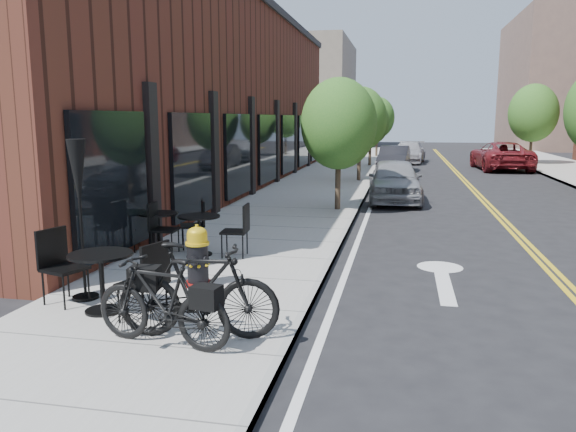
# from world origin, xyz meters

# --- Properties ---
(ground) EXTENTS (120.00, 120.00, 0.00)m
(ground) POSITION_xyz_m (0.00, 0.00, 0.00)
(ground) COLOR black
(ground) RESTS_ON ground
(sidewalk_near) EXTENTS (4.00, 70.00, 0.12)m
(sidewalk_near) POSITION_xyz_m (-2.00, 10.00, 0.06)
(sidewalk_near) COLOR #9E9B93
(sidewalk_near) RESTS_ON ground
(building_near) EXTENTS (5.00, 28.00, 7.00)m
(building_near) POSITION_xyz_m (-6.50, 14.00, 3.50)
(building_near) COLOR #4E2519
(building_near) RESTS_ON ground
(bg_building_left) EXTENTS (8.00, 14.00, 10.00)m
(bg_building_left) POSITION_xyz_m (-8.00, 48.00, 5.00)
(bg_building_left) COLOR #726656
(bg_building_left) RESTS_ON ground
(bg_building_right) EXTENTS (10.00, 16.00, 12.00)m
(bg_building_right) POSITION_xyz_m (16.00, 50.00, 6.00)
(bg_building_right) COLOR brown
(bg_building_right) RESTS_ON ground
(tree_near_a) EXTENTS (2.20, 2.20, 3.81)m
(tree_near_a) POSITION_xyz_m (-0.60, 9.00, 2.60)
(tree_near_a) COLOR #382B1E
(tree_near_a) RESTS_ON sidewalk_near
(tree_near_b) EXTENTS (2.30, 2.30, 3.98)m
(tree_near_b) POSITION_xyz_m (-0.60, 17.00, 2.71)
(tree_near_b) COLOR #382B1E
(tree_near_b) RESTS_ON sidewalk_near
(tree_near_c) EXTENTS (2.10, 2.10, 3.67)m
(tree_near_c) POSITION_xyz_m (-0.60, 25.00, 2.53)
(tree_near_c) COLOR #382B1E
(tree_near_c) RESTS_ON sidewalk_near
(tree_near_d) EXTENTS (2.40, 2.40, 4.11)m
(tree_near_d) POSITION_xyz_m (-0.60, 33.00, 2.79)
(tree_near_d) COLOR #382B1E
(tree_near_d) RESTS_ON sidewalk_near
(tree_far_c) EXTENTS (2.80, 2.80, 4.62)m
(tree_far_c) POSITION_xyz_m (8.60, 28.00, 3.06)
(tree_far_c) COLOR #382B1E
(tree_far_c) RESTS_ON sidewalk_far
(fire_hydrant) EXTENTS (0.55, 0.55, 1.00)m
(fire_hydrant) POSITION_xyz_m (-1.91, 0.89, 0.59)
(fire_hydrant) COLOR maroon
(fire_hydrant) RESTS_ON sidewalk_near
(bicycle_left) EXTENTS (1.86, 0.81, 1.08)m
(bicycle_left) POSITION_xyz_m (-1.46, -1.48, 0.66)
(bicycle_left) COLOR black
(bicycle_left) RESTS_ON sidewalk_near
(bicycle_right) EXTENTS (2.04, 0.80, 1.19)m
(bicycle_right) POSITION_xyz_m (-1.12, -1.17, 0.72)
(bicycle_right) COLOR black
(bicycle_right) RESTS_ON sidewalk_near
(bistro_set_a) EXTENTS (2.06, 1.09, 1.08)m
(bistro_set_a) POSITION_xyz_m (-2.76, -0.55, 0.66)
(bistro_set_a) COLOR black
(bistro_set_a) RESTS_ON sidewalk_near
(bistro_set_b) EXTENTS (1.91, 0.87, 1.02)m
(bistro_set_b) POSITION_xyz_m (-2.60, 2.83, 0.63)
(bistro_set_b) COLOR black
(bistro_set_b) RESTS_ON sidewalk_near
(bistro_set_c) EXTENTS (1.85, 1.18, 0.99)m
(bistro_set_c) POSITION_xyz_m (-3.58, 3.10, 0.62)
(bistro_set_c) COLOR black
(bistro_set_c) RESTS_ON sidewalk_near
(patio_umbrella) EXTENTS (0.38, 0.38, 2.36)m
(patio_umbrella) POSITION_xyz_m (-3.32, -0.07, 1.81)
(patio_umbrella) COLOR black
(patio_umbrella) RESTS_ON sidewalk_near
(parked_car_a) EXTENTS (1.94, 4.31, 1.44)m
(parked_car_a) POSITION_xyz_m (0.99, 11.70, 0.72)
(parked_car_a) COLOR gray
(parked_car_a) RESTS_ON ground
(parked_car_b) EXTENTS (1.71, 4.18, 1.35)m
(parked_car_b) POSITION_xyz_m (0.80, 22.30, 0.67)
(parked_car_b) COLOR black
(parked_car_b) RESTS_ON ground
(parked_car_c) EXTENTS (2.32, 4.74, 1.33)m
(parked_car_c) POSITION_xyz_m (1.60, 28.68, 0.66)
(parked_car_c) COLOR #A5A4A9
(parked_car_c) RESTS_ON ground
(parked_car_far) EXTENTS (2.89, 5.63, 1.52)m
(parked_car_far) POSITION_xyz_m (6.43, 24.71, 0.76)
(parked_car_far) COLOR maroon
(parked_car_far) RESTS_ON ground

